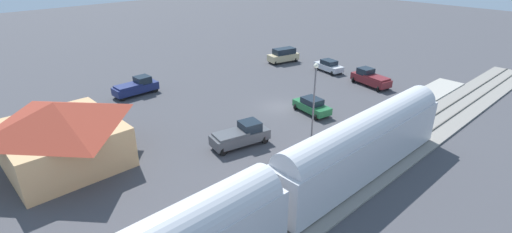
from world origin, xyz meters
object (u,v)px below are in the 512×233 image
pickup_navy (136,87)px  light_pole_near_platform (315,92)px  pickup_charcoal (241,135)px  sedan_green (312,106)px  suv_tan (284,55)px  station_building (60,132)px  passenger_train (275,194)px  pedestrian_waiting_far (352,132)px  sedan_silver (329,66)px  pedestrian_on_platform (353,124)px  pickup_maroon (370,78)px

pickup_navy → light_pole_near_platform: 23.37m
pickup_charcoal → sedan_green: size_ratio=1.20×
sedan_green → suv_tan: bearing=-38.2°
station_building → pickup_navy: size_ratio=1.89×
passenger_train → pickup_navy: size_ratio=7.14×
passenger_train → pedestrian_waiting_far: (3.33, -13.47, -1.58)m
sedan_silver → pickup_charcoal: bearing=108.9°
pedestrian_on_platform → light_pole_near_platform: (2.53, 3.06, 3.34)m
passenger_train → pedestrian_waiting_far: passenger_train is taller
suv_tan → sedan_silver: bearing=-171.9°
suv_tan → pedestrian_on_platform: bearing=147.7°
pedestrian_on_platform → pedestrian_waiting_far: 1.95m
suv_tan → sedan_green: (-15.94, 12.56, -0.27)m
pickup_navy → suv_tan: 23.94m
pickup_navy → light_pole_near_platform: bearing=-162.9°
station_building → light_pole_near_platform: bearing=-120.8°
passenger_train → sedan_silver: bearing=-58.7°
light_pole_near_platform → sedan_silver: bearing=-57.3°
passenger_train → sedan_green: bearing=-57.8°
pedestrian_on_platform → sedan_green: bearing=-12.8°
pickup_maroon → sedan_silver: 7.50m
station_building → pickup_maroon: bearing=-101.0°
suv_tan → pickup_charcoal: bearing=125.1°
station_building → sedan_green: 24.56m
pedestrian_waiting_far → sedan_silver: 22.61m
pedestrian_waiting_far → light_pole_near_platform: light_pole_near_platform is taller
pedestrian_on_platform → pickup_maroon: bearing=-64.5°
sedan_green → light_pole_near_platform: (-3.66, 4.47, 3.74)m
pickup_navy → pickup_maroon: bearing=-126.7°
pedestrian_on_platform → pickup_navy: size_ratio=0.31×
pickup_charcoal → sedan_silver: bearing=-71.1°
suv_tan → sedan_silver: (-7.95, -1.13, -0.27)m
passenger_train → pickup_maroon: passenger_train is taller
station_building → pedestrian_on_platform: size_ratio=5.99×
station_building → light_pole_near_platform: light_pole_near_platform is taller
pedestrian_waiting_far → light_pole_near_platform: 5.00m
station_building → sedan_green: size_ratio=2.16×
station_building → pickup_navy: 16.33m
pedestrian_waiting_far → light_pole_near_platform: bearing=21.4°
pedestrian_on_platform → passenger_train: bearing=105.7°
suv_tan → sedan_green: bearing=141.8°
station_building → pedestrian_waiting_far: station_building is taller
pedestrian_on_platform → sedan_green: (6.18, -1.41, -0.40)m
passenger_train → pickup_maroon: (11.01, -29.28, -1.83)m
station_building → pickup_charcoal: bearing=-121.5°
pickup_charcoal → pedestrian_on_platform: bearing=-123.0°
station_building → pickup_charcoal: size_ratio=1.80×
station_building → pickup_maroon: 36.70m
pickup_charcoal → sedan_green: 10.50m
pedestrian_on_platform → pickup_maroon: pickup_maroon is taller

